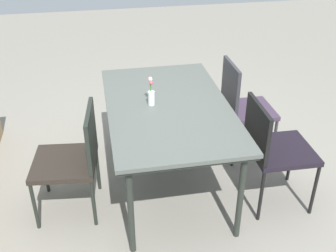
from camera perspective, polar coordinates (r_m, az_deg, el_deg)
The scene contains 6 objects.
ground_plane at distance 3.64m, azimuth 0.41°, elevation -8.77°, with size 12.00×12.00×0.00m, color gray.
dining_table at distance 3.29m, azimuth -0.00°, elevation 2.10°, with size 1.58×0.96×0.79m.
chair_far_side at distance 3.24m, azimuth -12.84°, elevation -4.00°, with size 0.53×0.53×0.89m.
chair_near_left at distance 3.32m, azimuth 14.27°, elevation -2.65°, with size 0.49×0.49×0.91m.
chair_near_right at distance 3.88m, azimuth 10.14°, elevation 3.03°, with size 0.44×0.44×0.95m.
flower_vase at distance 3.23m, azimuth -2.34°, elevation 4.38°, with size 0.05×0.05×0.23m.
Camera 1 is at (-2.75, 0.55, 2.31)m, focal length 44.13 mm.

